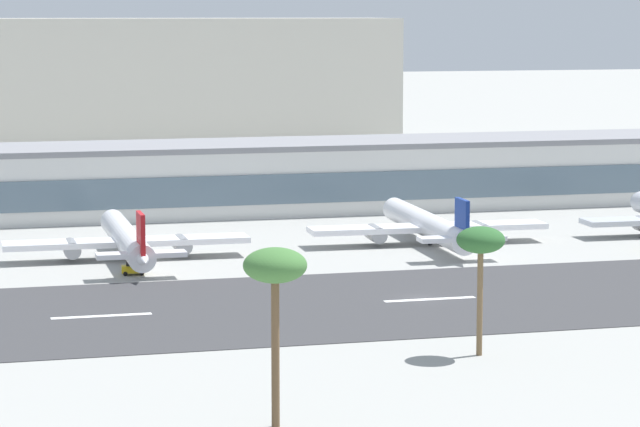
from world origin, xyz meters
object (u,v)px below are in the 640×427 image
service_baggage_tug_2 (133,267)px  terminal_building (229,178)px  palm_tree_2 (481,243)px  airliner_navy_tail_gate_2 (430,226)px  distant_hotel_block (169,84)px  airliner_red_tail_gate_1 (128,241)px  palm_tree_3 (275,271)px

service_baggage_tug_2 → terminal_building: bearing=-107.5°
palm_tree_2 → airliner_navy_tail_gate_2: bearing=75.1°
terminal_building → airliner_navy_tail_gate_2: 51.31m
airliner_navy_tail_gate_2 → distant_hotel_block: bearing=6.4°
airliner_red_tail_gate_1 → palm_tree_2: 76.52m
airliner_navy_tail_gate_2 → palm_tree_2: bearing=167.2°
distant_hotel_block → airliner_red_tail_gate_1: (-34.28, -176.97, -14.36)m
airliner_red_tail_gate_1 → service_baggage_tug_2: airliner_red_tail_gate_1 is taller
terminal_building → airliner_red_tail_gate_1: (-24.71, -48.45, -3.45)m
airliner_navy_tail_gate_2 → palm_tree_3: bearing=155.9°
terminal_building → palm_tree_3: palm_tree_3 is taller
airliner_navy_tail_gate_2 → terminal_building: bearing=28.5°
airliner_red_tail_gate_1 → airliner_navy_tail_gate_2: (47.48, 2.60, 0.03)m
distant_hotel_block → airliner_red_tail_gate_1: distant_hotel_block is taller
palm_tree_3 → palm_tree_2: bearing=38.5°
terminal_building → distant_hotel_block: 129.33m
terminal_building → palm_tree_2: bearing=-88.4°
palm_tree_3 → distant_hotel_block: bearing=82.9°
service_baggage_tug_2 → palm_tree_3: palm_tree_3 is taller
service_baggage_tug_2 → airliner_red_tail_gate_1: bearing=-88.7°
airliner_navy_tail_gate_2 → palm_tree_3: size_ratio=2.77×
service_baggage_tug_2 → palm_tree_3: bearing=96.6°
distant_hotel_block → palm_tree_3: bearing=-97.1°
terminal_building → palm_tree_2: (3.25, -119.10, 5.64)m
distant_hotel_block → airliner_red_tail_gate_1: bearing=-101.0°
terminal_building → service_baggage_tug_2: (-25.58, -60.86, -5.30)m
airliner_navy_tail_gate_2 → service_baggage_tug_2: bearing=109.4°
airliner_navy_tail_gate_2 → palm_tree_2: palm_tree_2 is taller
terminal_building → distant_hotel_block: size_ratio=1.80×
palm_tree_2 → palm_tree_3: (-27.08, -21.51, 1.85)m
terminal_building → airliner_red_tail_gate_1: bearing=-117.0°
terminal_building → service_baggage_tug_2: 66.23m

